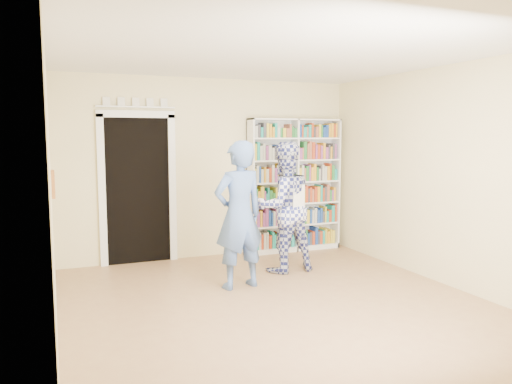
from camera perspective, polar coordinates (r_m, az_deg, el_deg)
floor at (r=5.59m, az=2.68°, el=-12.85°), size 5.00×5.00×0.00m
ceiling at (r=5.34m, az=2.83°, el=15.65°), size 5.00×5.00×0.00m
wall_back at (r=7.63m, az=-5.23°, el=2.70°), size 4.50×0.00×4.50m
wall_left at (r=4.80m, az=-22.38°, el=0.03°), size 0.00×5.00×5.00m
wall_right at (r=6.57m, az=20.85°, el=1.70°), size 0.00×5.00×5.00m
bookshelf at (r=8.01m, az=4.40°, el=0.85°), size 1.53×0.29×2.11m
doorway at (r=7.37m, az=-13.36°, el=1.09°), size 1.10×0.08×2.43m
wall_art at (r=5.00m, az=-22.17°, el=0.85°), size 0.03×0.25×0.25m
man_blue at (r=6.02m, az=-1.96°, el=-2.64°), size 0.71×0.53×1.79m
man_plaid at (r=6.76m, az=3.18°, el=-1.74°), size 0.88×0.70×1.77m
paper_sheet at (r=6.57m, az=4.93°, el=-0.55°), size 0.21×0.09×0.31m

